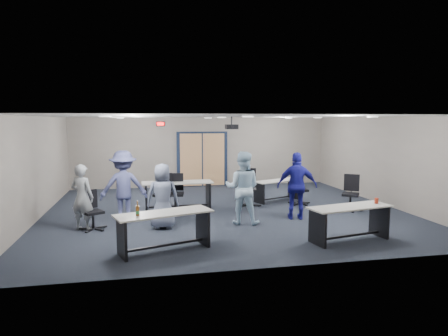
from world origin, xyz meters
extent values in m
plane|color=black|center=(0.00, 0.00, 0.00)|extent=(10.00, 10.00, 0.00)
cube|color=gray|center=(0.00, 4.50, 1.35)|extent=(10.00, 0.04, 2.70)
cube|color=gray|center=(0.00, -4.50, 1.35)|extent=(10.00, 0.04, 2.70)
cube|color=gray|center=(-5.00, 0.00, 1.35)|extent=(0.04, 9.00, 2.70)
cube|color=gray|center=(5.00, 0.00, 1.35)|extent=(0.04, 9.00, 2.70)
cube|color=white|center=(0.00, 0.00, 2.70)|extent=(10.00, 9.00, 0.04)
cube|color=#101B32|center=(0.00, 4.47, 1.05)|extent=(2.00, 0.06, 2.20)
cube|color=tan|center=(-0.45, 4.45, 1.05)|extent=(0.85, 0.04, 2.05)
cube|color=tan|center=(0.45, 4.45, 1.05)|extent=(0.85, 0.04, 2.05)
cube|color=black|center=(-1.60, 4.45, 2.45)|extent=(0.32, 0.05, 0.18)
cube|color=#FF0C0C|center=(-1.60, 4.42, 2.45)|extent=(0.26, 0.02, 0.12)
cylinder|color=black|center=(0.30, 0.50, 2.58)|extent=(0.04, 0.04, 0.24)
cube|color=black|center=(0.30, 0.50, 2.40)|extent=(0.35, 0.30, 0.14)
cylinder|color=black|center=(0.30, 0.35, 2.40)|extent=(0.08, 0.03, 0.08)
cube|color=#A6A49C|center=(-1.88, -3.18, 0.76)|extent=(2.02, 1.20, 0.03)
cube|color=black|center=(-2.69, -3.44, 0.37)|extent=(0.23, 0.57, 0.75)
cube|color=black|center=(-1.07, -2.91, 0.37)|extent=(0.23, 0.57, 0.75)
cube|color=black|center=(-1.88, -3.18, 0.11)|extent=(1.64, 0.57, 0.04)
cube|color=#A6A49C|center=(2.07, -3.29, 0.74)|extent=(1.95, 0.98, 0.03)
cube|color=black|center=(1.26, -3.45, 0.36)|extent=(0.16, 0.57, 0.73)
cube|color=black|center=(2.89, -3.13, 0.36)|extent=(0.16, 0.57, 0.73)
cube|color=black|center=(2.07, -3.29, 0.10)|extent=(1.64, 0.38, 0.04)
cylinder|color=#B32D17|center=(2.79, -3.15, 0.82)|extent=(0.08, 0.08, 0.12)
cube|color=#A6A49C|center=(-1.31, 0.43, 0.80)|extent=(2.03, 0.71, 0.03)
cube|color=black|center=(-2.21, 0.42, 0.39)|extent=(0.07, 0.62, 0.79)
cube|color=black|center=(-0.41, 0.45, 0.39)|extent=(0.07, 0.62, 0.79)
cube|color=black|center=(-1.31, 0.43, 0.11)|extent=(1.80, 0.08, 0.04)
cube|color=#A6A49C|center=(1.94, 1.11, 0.65)|extent=(1.73, 1.14, 0.03)
cube|color=black|center=(1.26, 0.84, 0.32)|extent=(0.23, 0.48, 0.64)
cube|color=black|center=(2.62, 1.39, 0.32)|extent=(0.23, 0.48, 0.64)
cube|color=black|center=(1.94, 1.11, 0.09)|extent=(1.37, 0.60, 0.04)
imported|color=#9299A0|center=(-3.70, -1.25, 0.79)|extent=(0.68, 0.59, 1.58)
imported|color=slate|center=(-1.83, -1.49, 0.79)|extent=(0.81, 0.57, 1.58)
imported|color=#BADDF7|center=(0.16, -1.44, 0.91)|extent=(1.08, 0.97, 1.82)
imported|color=navy|center=(1.67, -1.25, 0.88)|extent=(1.11, 0.70, 1.76)
imported|color=#484E83|center=(-2.78, -0.64, 0.92)|extent=(1.23, 0.77, 1.83)
camera|label=1|loc=(-2.24, -10.99, 2.60)|focal=32.00mm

